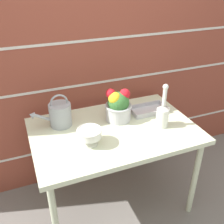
{
  "coord_description": "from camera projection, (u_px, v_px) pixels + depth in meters",
  "views": [
    {
      "loc": [
        -0.61,
        -1.49,
        1.79
      ],
      "look_at": [
        0.0,
        0.04,
        0.86
      ],
      "focal_mm": 42.0,
      "sensor_mm": 36.0,
      "label": 1
    }
  ],
  "objects": [
    {
      "name": "ground_plane",
      "position": [
        114.0,
        200.0,
        2.28
      ],
      "size": [
        12.0,
        12.0,
        0.0
      ],
      "primitive_type": "plane",
      "color": "slate"
    },
    {
      "name": "flower_planter",
      "position": [
        118.0,
        106.0,
        1.98
      ],
      "size": [
        0.21,
        0.21,
        0.26
      ],
      "color": "#BCBCC1",
      "rests_on": "patio_table"
    },
    {
      "name": "watering_can",
      "position": [
        60.0,
        114.0,
        1.92
      ],
      "size": [
        0.31,
        0.16,
        0.25
      ],
      "color": "#93999E",
      "rests_on": "patio_table"
    },
    {
      "name": "crystal_pedestal_bowl",
      "position": [
        90.0,
        134.0,
        1.72
      ],
      "size": [
        0.17,
        0.17,
        0.11
      ],
      "color": "silver",
      "rests_on": "patio_table"
    },
    {
      "name": "brick_wall",
      "position": [
        91.0,
        61.0,
        2.14
      ],
      "size": [
        3.6,
        0.08,
        2.2
      ],
      "color": "brown",
      "rests_on": "ground_plane"
    },
    {
      "name": "glass_decanter",
      "position": [
        163.0,
        113.0,
        1.9
      ],
      "size": [
        0.09,
        0.09,
        0.34
      ],
      "color": "silver",
      "rests_on": "patio_table"
    },
    {
      "name": "wire_tray",
      "position": [
        149.0,
        110.0,
        2.14
      ],
      "size": [
        0.3,
        0.17,
        0.04
      ],
      "color": "#B7B7BC",
      "rests_on": "patio_table"
    },
    {
      "name": "patio_table",
      "position": [
        114.0,
        136.0,
        1.95
      ],
      "size": [
        1.19,
        0.79,
        0.74
      ],
      "color": "beige",
      "rests_on": "ground_plane"
    }
  ]
}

